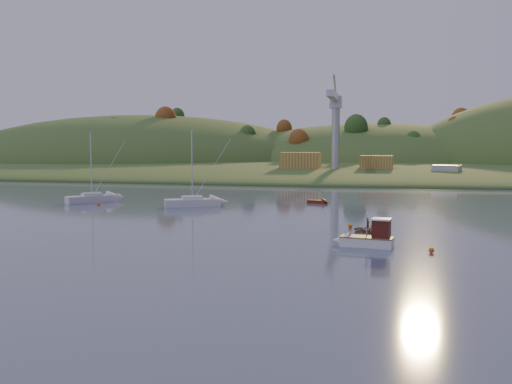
% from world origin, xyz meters
% --- Properties ---
extents(ground, '(500.00, 500.00, 0.00)m').
position_xyz_m(ground, '(0.00, 0.00, 0.00)').
color(ground, '#3A4B60').
rests_on(ground, ground).
extents(far_shore, '(620.00, 220.00, 1.50)m').
position_xyz_m(far_shore, '(0.00, 230.00, 0.00)').
color(far_shore, '#3B5522').
rests_on(far_shore, ground).
extents(shore_slope, '(640.00, 150.00, 7.00)m').
position_xyz_m(shore_slope, '(0.00, 165.00, 0.00)').
color(shore_slope, '#3B5522').
rests_on(shore_slope, ground).
extents(hill_left_far, '(120.00, 100.00, 32.00)m').
position_xyz_m(hill_left_far, '(-160.00, 215.00, 0.00)').
color(hill_left_far, '#3B5522').
rests_on(hill_left_far, ground).
extents(hill_left, '(170.00, 140.00, 44.00)m').
position_xyz_m(hill_left, '(-90.00, 200.00, 0.00)').
color(hill_left, '#3B5522').
rests_on(hill_left, ground).
extents(hill_center, '(140.00, 120.00, 36.00)m').
position_xyz_m(hill_center, '(10.00, 210.00, 0.00)').
color(hill_center, '#3B5522').
rests_on(hill_center, ground).
extents(hillside_trees, '(280.00, 50.00, 32.00)m').
position_xyz_m(hillside_trees, '(0.00, 185.00, 0.00)').
color(hillside_trees, '#234518').
rests_on(hillside_trees, ground).
extents(wharf, '(42.00, 16.00, 2.40)m').
position_xyz_m(wharf, '(5.00, 122.00, 1.20)').
color(wharf, slate).
rests_on(wharf, ground).
extents(shed_west, '(11.00, 8.00, 4.80)m').
position_xyz_m(shed_west, '(-8.00, 123.00, 4.80)').
color(shed_west, '#A06835').
rests_on(shed_west, wharf).
extents(shed_east, '(9.00, 7.00, 4.00)m').
position_xyz_m(shed_east, '(13.00, 124.00, 4.40)').
color(shed_east, '#A06835').
rests_on(shed_east, wharf).
extents(dock_crane, '(3.20, 28.00, 20.30)m').
position_xyz_m(dock_crane, '(2.00, 118.39, 17.17)').
color(dock_crane, '#B7B7BC').
rests_on(dock_crane, wharf).
extents(fishing_boat, '(6.01, 2.77, 3.70)m').
position_xyz_m(fishing_boat, '(12.93, 17.70, 0.82)').
color(fishing_boat, white).
rests_on(fishing_boat, ground).
extents(sailboat_near, '(7.48, 7.78, 11.52)m').
position_xyz_m(sailboat_near, '(-32.39, 49.04, 0.74)').
color(sailboat_near, silver).
rests_on(sailboat_near, ground).
extents(sailboat_far, '(8.77, 6.03, 11.82)m').
position_xyz_m(sailboat_far, '(-14.11, 46.87, 0.76)').
color(sailboat_far, silver).
rests_on(sailboat_far, ground).
extents(canoe, '(3.78, 3.48, 0.64)m').
position_xyz_m(canoe, '(13.18, 26.36, 0.32)').
color(canoe, '#947551').
rests_on(canoe, ground).
extents(paddler, '(0.54, 0.60, 1.39)m').
position_xyz_m(paddler, '(13.18, 26.36, 0.69)').
color(paddler, black).
rests_on(paddler, ground).
extents(red_tender, '(3.84, 2.27, 1.24)m').
position_xyz_m(red_tender, '(4.98, 55.56, 0.26)').
color(red_tender, '#5E1D0D').
rests_on(red_tender, ground).
extents(grey_dinghy, '(2.84, 2.59, 1.05)m').
position_xyz_m(grey_dinghy, '(-32.39, 58.14, 0.21)').
color(grey_dinghy, slate).
rests_on(grey_dinghy, ground).
extents(work_vessel, '(16.96, 11.64, 4.12)m').
position_xyz_m(work_vessel, '(30.93, 118.00, 1.47)').
color(work_vessel, slate).
rests_on(work_vessel, ground).
extents(buoy_0, '(0.50, 0.50, 0.50)m').
position_xyz_m(buoy_0, '(19.08, 15.69, 0.25)').
color(buoy_0, '#F1590C').
rests_on(buoy_0, ground).
extents(buoy_1, '(0.50, 0.50, 0.50)m').
position_xyz_m(buoy_1, '(11.13, 29.51, 0.25)').
color(buoy_1, '#F1590C').
rests_on(buoy_1, ground).
extents(buoy_2, '(0.50, 0.50, 0.50)m').
position_xyz_m(buoy_2, '(-29.22, 45.35, 0.25)').
color(buoy_2, '#F1590C').
rests_on(buoy_2, ground).
extents(buoy_3, '(0.50, 0.50, 0.50)m').
position_xyz_m(buoy_3, '(-10.17, 48.13, 0.25)').
color(buoy_3, '#F1590C').
rests_on(buoy_3, ground).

